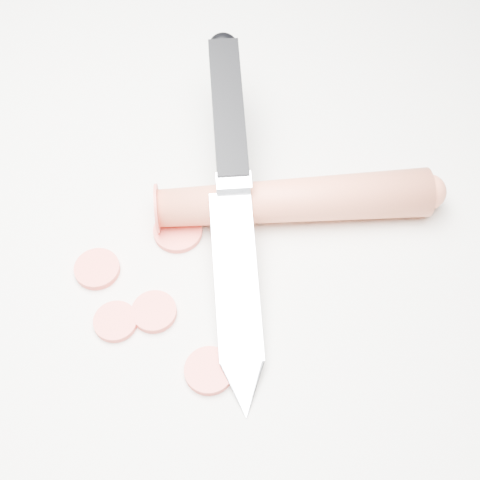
% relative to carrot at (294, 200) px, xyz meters
% --- Properties ---
extents(ground, '(2.40, 2.40, 0.00)m').
position_rel_carrot_xyz_m(ground, '(-0.07, -0.06, -0.02)').
color(ground, silver).
rests_on(ground, ground).
extents(carrot, '(0.19, 0.14, 0.03)m').
position_rel_carrot_xyz_m(carrot, '(0.00, 0.00, 0.00)').
color(carrot, '#DD6442').
rests_on(carrot, ground).
extents(carrot_slice_0, '(0.03, 0.03, 0.01)m').
position_rel_carrot_xyz_m(carrot_slice_0, '(-0.05, -0.12, -0.02)').
color(carrot_slice_0, '#EF5142').
rests_on(carrot_slice_0, ground).
extents(carrot_slice_1, '(0.03, 0.03, 0.01)m').
position_rel_carrot_xyz_m(carrot_slice_1, '(-0.11, -0.11, -0.02)').
color(carrot_slice_1, '#EF5142').
rests_on(carrot_slice_1, ground).
extents(carrot_slice_2, '(0.03, 0.03, 0.01)m').
position_rel_carrot_xyz_m(carrot_slice_2, '(0.00, -0.14, -0.02)').
color(carrot_slice_2, '#EF5142').
rests_on(carrot_slice_2, ground).
extents(carrot_slice_3, '(0.04, 0.04, 0.01)m').
position_rel_carrot_xyz_m(carrot_slice_3, '(-0.07, -0.06, -0.02)').
color(carrot_slice_3, '#EF5142').
rests_on(carrot_slice_3, ground).
extents(carrot_slice_4, '(0.03, 0.03, 0.01)m').
position_rel_carrot_xyz_m(carrot_slice_4, '(-0.07, -0.14, -0.02)').
color(carrot_slice_4, '#EF5142').
rests_on(carrot_slice_4, ground).
extents(kitchen_knife, '(0.18, 0.27, 0.08)m').
position_rel_carrot_xyz_m(kitchen_knife, '(-0.03, -0.04, 0.02)').
color(kitchen_knife, silver).
rests_on(kitchen_knife, ground).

